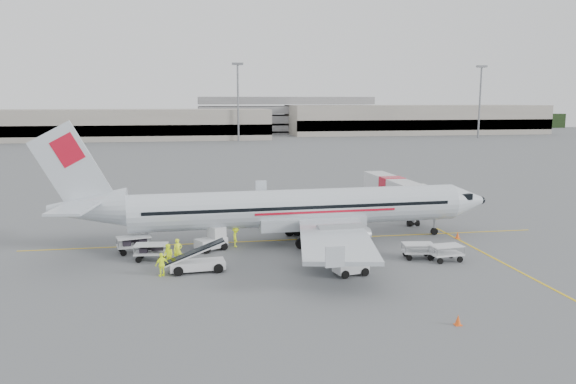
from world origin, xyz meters
The scene contains 26 objects.
ground centered at (0.00, 0.00, 0.00)m, with size 360.00×360.00×0.00m, color #56595B.
stripe_lead centered at (0.00, 0.00, 0.01)m, with size 44.00×0.20×0.01m, color yellow.
stripe_cross centered at (14.00, -8.00, 0.01)m, with size 0.20×20.00×0.01m, color yellow.
terminal_west centered at (-40.00, 130.00, 4.50)m, with size 110.00×22.00×9.00m, color gray, non-canonical shape.
terminal_east centered at (70.00, 145.00, 5.00)m, with size 90.00×26.00×10.00m, color gray, non-canonical shape.
parking_garage centered at (25.00, 160.00, 7.00)m, with size 62.00×24.00×14.00m, color slate, non-canonical shape.
treeline centered at (0.00, 175.00, 3.00)m, with size 300.00×3.00×6.00m, color black, non-canonical shape.
mast_center centered at (5.00, 118.00, 11.00)m, with size 3.20×1.20×22.00m, color slate, non-canonical shape.
mast_east centered at (80.00, 118.00, 11.00)m, with size 3.20×1.20×22.00m, color slate, non-canonical shape.
aircraft centered at (0.44, -0.80, 5.00)m, with size 36.26×28.42×10.00m, color silver, non-canonical shape.
jet_bridge centered at (11.98, 8.66, 1.97)m, with size 2.81×14.98×3.93m, color silver, non-canonical shape.
belt_loader centered at (-8.00, -7.68, 1.36)m, with size 5.01×1.88×2.71m, color silver, non-canonical shape.
tug_fore centered at (3.23, -6.38, 0.77)m, with size 1.98×1.14×1.53m, color silver, non-canonical shape.
tug_mid centered at (2.27, -10.19, 0.86)m, with size 2.22×1.27×1.72m, color silver, non-canonical shape.
tug_aft centered at (-6.89, -2.20, 0.91)m, with size 2.36×1.35×1.82m, color silver, non-canonical shape.
cart_loaded_a centered at (-11.35, -4.33, 0.62)m, with size 2.39×1.41×1.25m, color silver, non-canonical shape.
cart_loaded_b centered at (-12.83, -2.00, 0.66)m, with size 2.52×1.49×1.32m, color silver, non-canonical shape.
cart_empty_a centered at (8.33, -7.18, 0.59)m, with size 2.25×1.33×1.18m, color silver, non-canonical shape.
cart_empty_b centered at (10.10, -8.17, 0.61)m, with size 2.33×1.38×1.22m, color silver, non-canonical shape.
cone_nose centered at (14.11, -1.93, 0.31)m, with size 0.38×0.38×0.62m, color #F95616.
cone_port centered at (5.30, 10.72, 0.27)m, with size 0.34×0.34×0.55m, color #F95616.
cone_stbd centered at (5.47, -19.52, 0.30)m, with size 0.37×0.37×0.60m, color #F95616.
crew_a centered at (-9.38, -5.24, 0.88)m, with size 0.64×0.42×1.77m, color #E4FB1E.
crew_b centered at (-10.04, -6.10, 0.82)m, with size 0.79×0.62×1.63m, color #E4FB1E.
crew_c centered at (-4.87, -1.50, 0.80)m, with size 1.04×0.60×1.60m, color #E4FB1E.
crew_d centered at (-10.37, -8.37, 0.80)m, with size 0.94×0.39×1.61m, color #E4FB1E.
Camera 1 is at (-8.06, -45.70, 11.73)m, focal length 35.00 mm.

